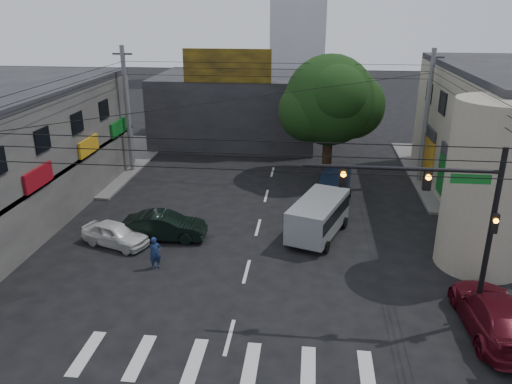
% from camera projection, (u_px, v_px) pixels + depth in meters
% --- Properties ---
extents(ground, '(160.00, 160.00, 0.00)m').
position_uv_depth(ground, '(241.00, 294.00, 21.69)').
color(ground, black).
rests_on(ground, ground).
extents(sidewalk_far_left, '(16.00, 16.00, 0.15)m').
position_uv_depth(sidewalk_far_left, '(52.00, 159.00, 40.30)').
color(sidewalk_far_left, '#514F4C').
rests_on(sidewalk_far_left, ground).
extents(corner_column, '(4.00, 4.00, 8.00)m').
position_uv_depth(corner_column, '(489.00, 187.00, 22.84)').
color(corner_column, gray).
rests_on(corner_column, ground).
extents(building_far, '(14.00, 10.00, 6.00)m').
position_uv_depth(building_far, '(237.00, 108.00, 45.23)').
color(building_far, '#232326').
rests_on(building_far, ground).
extents(billboard, '(7.00, 0.30, 2.60)m').
position_uv_depth(billboard, '(227.00, 66.00, 39.16)').
color(billboard, olive).
rests_on(billboard, building_far).
extents(street_tree, '(6.40, 6.40, 8.70)m').
position_uv_depth(street_tree, '(330.00, 100.00, 35.15)').
color(street_tree, black).
rests_on(street_tree, ground).
extents(traffic_gantry, '(7.10, 0.35, 7.20)m').
position_uv_depth(traffic_gantry, '(447.00, 209.00, 18.23)').
color(traffic_gantry, black).
rests_on(traffic_gantry, ground).
extents(utility_pole_far_left, '(0.32, 0.32, 9.20)m').
position_uv_depth(utility_pole_far_left, '(128.00, 111.00, 36.05)').
color(utility_pole_far_left, '#59595B').
rests_on(utility_pole_far_left, ground).
extents(utility_pole_far_right, '(0.32, 0.32, 9.20)m').
position_uv_depth(utility_pole_far_right, '(426.00, 118.00, 33.84)').
color(utility_pole_far_right, '#59595B').
rests_on(utility_pole_far_right, ground).
extents(dark_sedan, '(1.91, 4.55, 1.46)m').
position_uv_depth(dark_sedan, '(164.00, 226.00, 26.63)').
color(dark_sedan, black).
rests_on(dark_sedan, ground).
extents(white_compact, '(3.82, 4.64, 1.26)m').
position_uv_depth(white_compact, '(115.00, 234.00, 25.94)').
color(white_compact, silver).
rests_on(white_compact, ground).
extents(maroon_sedan, '(2.58, 5.61, 1.59)m').
position_uv_depth(maroon_sedan, '(494.00, 314.00, 18.94)').
color(maroon_sedan, '#4A0A15').
rests_on(maroon_sedan, ground).
extents(silver_minivan, '(6.13, 5.02, 2.10)m').
position_uv_depth(silver_minivan, '(318.00, 218.00, 26.78)').
color(silver_minivan, '#97999F').
rests_on(silver_minivan, ground).
extents(navy_van, '(5.02, 2.80, 1.85)m').
position_uv_depth(navy_van, '(334.00, 192.00, 30.98)').
color(navy_van, black).
rests_on(navy_van, ground).
extents(traffic_officer, '(0.95, 0.94, 1.60)m').
position_uv_depth(traffic_officer, '(155.00, 253.00, 23.57)').
color(traffic_officer, '#152549').
rests_on(traffic_officer, ground).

